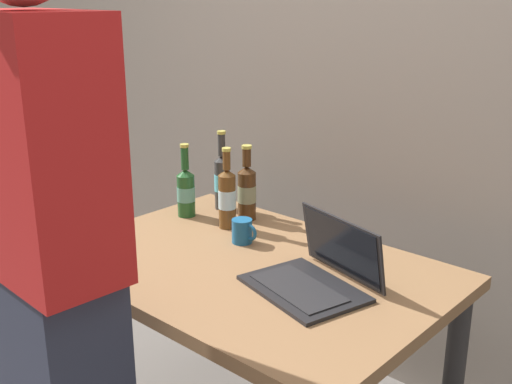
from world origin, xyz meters
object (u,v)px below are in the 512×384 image
laptop (316,274)px  beer_bottle_green (247,191)px  beer_bottle_dark (186,190)px  beer_bottle_amber (222,179)px  coffee_mug (243,231)px  beer_bottle_brown (227,197)px  person_figure (52,266)px

laptop → beer_bottle_green: bearing=152.1°
laptop → beer_bottle_dark: bearing=167.9°
beer_bottle_amber → beer_bottle_green: beer_bottle_amber is taller
beer_bottle_dark → coffee_mug: 0.36m
coffee_mug → beer_bottle_brown: bearing=153.6°
beer_bottle_green → coffee_mug: 0.25m
beer_bottle_amber → person_figure: bearing=-68.7°
beer_bottle_brown → beer_bottle_amber: bearing=139.7°
laptop → beer_bottle_amber: (-0.71, 0.32, 0.08)m
beer_bottle_green → person_figure: person_figure is taller
beer_bottle_dark → coffee_mug: beer_bottle_dark is taller
beer_bottle_green → beer_bottle_dark: bearing=-147.4°
person_figure → laptop: bearing=63.4°
beer_bottle_amber → coffee_mug: (0.31, -0.21, -0.08)m
beer_bottle_dark → coffee_mug: (0.36, -0.06, -0.06)m
beer_bottle_dark → coffee_mug: size_ratio=2.79×
beer_bottle_amber → beer_bottle_dark: 0.16m
beer_bottle_amber → beer_bottle_dark: size_ratio=1.11×
beer_bottle_brown → beer_bottle_green: 0.11m
beer_bottle_amber → beer_bottle_green: size_ratio=1.09×
beer_bottle_amber → beer_bottle_brown: beer_bottle_amber is taller
beer_bottle_amber → person_figure: size_ratio=0.18×
beer_bottle_amber → beer_bottle_brown: (0.17, -0.14, -0.00)m
laptop → person_figure: size_ratio=0.23×
beer_bottle_amber → coffee_mug: beer_bottle_amber is taller
coffee_mug → laptop: bearing=-14.8°
laptop → person_figure: person_figure is taller
person_figure → beer_bottle_amber: bearing=111.3°
laptop → beer_bottle_brown: size_ratio=1.35×
beer_bottle_brown → beer_bottle_dark: bearing=-175.5°
laptop → beer_bottle_dark: size_ratio=1.42×
laptop → coffee_mug: size_ratio=3.97×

